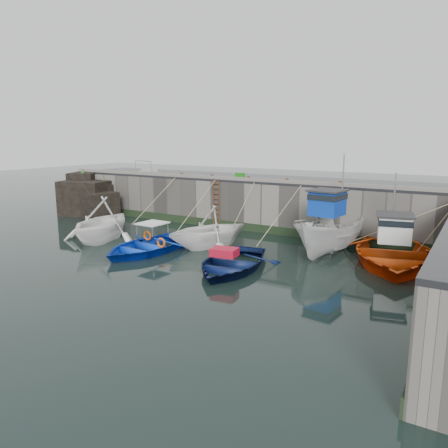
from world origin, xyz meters
The scene contains 25 objects.
ground centered at (0.00, 0.00, 0.00)m, with size 120.00×120.00×0.00m, color black.
quay_back centered at (0.00, 12.50, 1.50)m, with size 30.00×5.00×3.00m, color slate.
road_back centered at (0.00, 12.50, 3.08)m, with size 30.00×5.00×0.16m, color black.
kerb_back centered at (0.00, 10.15, 3.26)m, with size 30.00×0.30×0.20m, color slate.
algae_back centered at (0.00, 9.96, 0.25)m, with size 30.00×0.08×0.50m, color black.
algae_right centered at (11.96, 2.50, 0.25)m, with size 0.08×15.00×0.50m, color black.
rock_outcrop centered at (-12.92, 9.11, 1.26)m, with size 5.85×4.24×3.41m.
ladder centered at (-2.00, 9.91, 1.59)m, with size 0.51×0.08×3.20m.
boat_near_white centered at (-5.68, 3.40, 0.00)m, with size 4.62×5.35×2.82m, color white.
boat_near_white_rope centered at (-5.68, 7.95, 0.00)m, with size 0.04×4.85×3.10m, color tan, non-canonical shape.
boat_near_blue centered at (-1.81, 2.78, 0.00)m, with size 3.96×5.54×1.15m, color blue.
boat_near_blue_rope centered at (-1.81, 7.64, 0.00)m, with size 0.04×5.39×3.10m, color tan, non-canonical shape.
boat_near_blacktrim centered at (0.39, 5.35, 0.00)m, with size 4.17×4.83×2.55m, color white.
boat_near_blacktrim_rope centered at (0.39, 8.93, 0.00)m, with size 0.04×3.37×3.10m, color tan, non-canonical shape.
boat_near_navy centered at (3.50, 2.43, 0.00)m, with size 3.85×5.38×1.12m, color #0A1642.
boat_near_navy_rope centered at (3.50, 7.47, 0.00)m, with size 0.04×5.70×3.10m, color tan, non-canonical shape.
boat_far_white centered at (6.40, 7.57, 1.01)m, with size 3.03×6.39×5.38m.
boat_far_orange centered at (9.51, 7.19, 0.49)m, with size 6.78×8.36×4.53m.
fish_crate centered at (-1.26, 11.77, 3.33)m, with size 0.54×0.44×0.33m, color #1D7F17.
railing centered at (-8.75, 11.25, 3.36)m, with size 1.60×1.05×1.00m.
bollard_a centered at (-5.00, 10.25, 3.30)m, with size 0.18×0.18×0.28m, color #3F1E0F.
bollard_b centered at (-2.50, 10.25, 3.30)m, with size 0.18×0.18×0.28m, color #3F1E0F.
bollard_c centered at (0.20, 10.25, 3.30)m, with size 0.18×0.18×0.28m, color #3F1E0F.
bollard_d centered at (2.80, 10.25, 3.30)m, with size 0.18×0.18×0.28m, color #3F1E0F.
bollard_e centered at (6.00, 10.25, 3.30)m, with size 0.18×0.18×0.28m, color #3F1E0F.
Camera 1 is at (13.00, -13.97, 5.90)m, focal length 35.00 mm.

